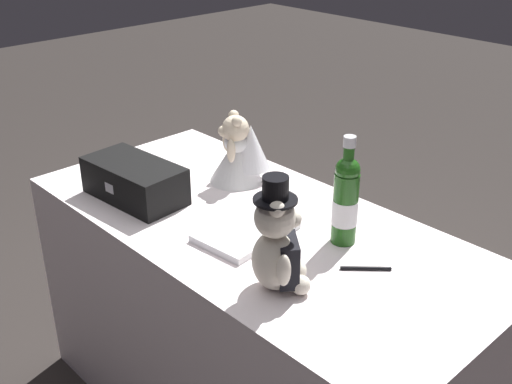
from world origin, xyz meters
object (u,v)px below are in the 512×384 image
teddy_bear_bride (240,152)px  gift_case_black (135,181)px  champagne_bottle (346,199)px  teddy_bear_groom (278,245)px  signing_pen (368,268)px  guestbook (246,232)px

teddy_bear_bride → gift_case_black: size_ratio=0.69×
champagne_bottle → teddy_bear_groom: bearing=-83.9°
signing_pen → gift_case_black: gift_case_black is taller
gift_case_black → guestbook: bearing=12.8°
signing_pen → gift_case_black: bearing=-165.2°
champagne_bottle → gift_case_black: 0.69m
guestbook → teddy_bear_groom: bearing=-31.1°
champagne_bottle → guestbook: bearing=-140.6°
teddy_bear_groom → teddy_bear_bride: teddy_bear_groom is taller
champagne_bottle → guestbook: size_ratio=1.17×
teddy_bear_groom → champagne_bottle: bearing=96.1°
teddy_bear_bride → champagne_bottle: bearing=-7.3°
teddy_bear_bride → champagne_bottle: (0.50, -0.06, 0.03)m
gift_case_black → teddy_bear_groom: bearing=-2.0°
signing_pen → guestbook: size_ratio=0.39×
teddy_bear_groom → champagne_bottle: champagne_bottle is taller
teddy_bear_groom → signing_pen: bearing=64.5°
teddy_bear_groom → gift_case_black: (-0.66, 0.02, -0.06)m
champagne_bottle → signing_pen: (0.14, -0.07, -0.13)m
gift_case_black → guestbook: (0.42, 0.09, -0.05)m
teddy_bear_groom → signing_pen: (0.11, 0.23, -0.12)m
teddy_bear_bride → champagne_bottle: size_ratio=0.76×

